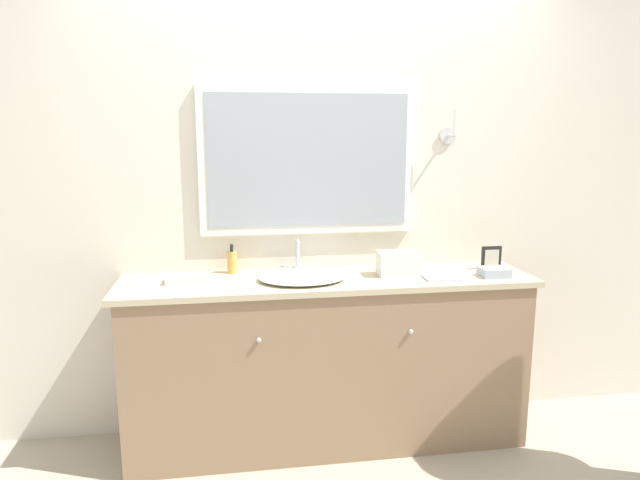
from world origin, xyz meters
The scene contains 10 objects.
ground_plane centered at (0.00, 0.00, 0.00)m, with size 14.00×14.00×0.00m, color #B2A893.
wall_back centered at (0.00, 0.56, 1.28)m, with size 8.00×0.18×2.55m.
vanity_counter centered at (0.00, 0.28, 0.46)m, with size 2.13×0.51×0.91m.
sink_basin centered at (-0.14, 0.27, 0.93)m, with size 0.45×0.40×0.17m.
soap_bottle centered at (-0.49, 0.46, 0.98)m, with size 0.05×0.05×0.16m.
appliance_box centered at (0.38, 0.28, 0.98)m, with size 0.22×0.12×0.13m.
picture_frame centered at (0.92, 0.33, 0.98)m, with size 0.11×0.01×0.13m.
hand_towel_near_sink centered at (-0.72, 0.30, 0.93)m, with size 0.19×0.12×0.04m.
hand_towel_far_corner centered at (0.86, 0.18, 0.94)m, with size 0.15×0.11×0.05m.
metal_tray centered at (0.57, 0.17, 0.92)m, with size 0.18×0.11×0.01m.
Camera 1 is at (-0.48, -2.53, 1.67)m, focal length 32.00 mm.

